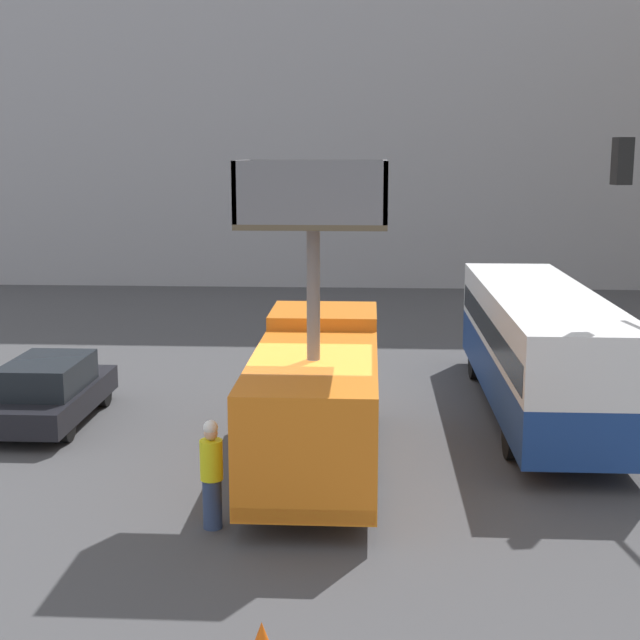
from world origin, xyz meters
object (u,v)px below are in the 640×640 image
at_px(utility_truck, 317,390).
at_px(road_worker_near_truck, 212,474).
at_px(parked_car_curbside, 51,391).
at_px(city_bus, 539,342).
at_px(road_worker_directing, 559,417).

height_order(utility_truck, road_worker_near_truck, utility_truck).
relative_size(road_worker_near_truck, parked_car_curbside, 0.42).
relative_size(city_bus, road_worker_directing, 5.68).
bearing_deg(road_worker_near_truck, city_bus, -156.88).
relative_size(road_worker_directing, parked_car_curbside, 0.42).
bearing_deg(parked_car_curbside, utility_truck, -22.11).
height_order(road_worker_near_truck, parked_car_curbside, road_worker_near_truck).
bearing_deg(road_worker_directing, city_bus, -174.58).
xyz_separation_m(road_worker_near_truck, parked_car_curbside, (-4.75, 5.58, -0.17)).
distance_m(road_worker_directing, parked_car_curbside, 11.34).
distance_m(utility_truck, road_worker_directing, 4.93).
bearing_deg(road_worker_directing, parked_car_curbside, -91.41).
bearing_deg(parked_car_curbside, road_worker_directing, -10.04).
height_order(road_worker_directing, parked_car_curbside, road_worker_directing).
bearing_deg(city_bus, utility_truck, 135.97).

